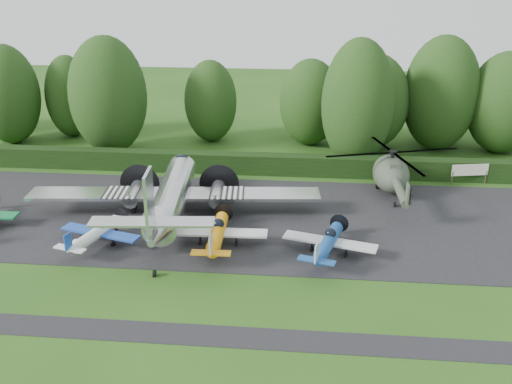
# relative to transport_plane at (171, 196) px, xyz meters

# --- Properties ---
(ground) EXTENTS (160.00, 160.00, 0.00)m
(ground) POSITION_rel_transport_plane_xyz_m (0.93, -9.12, -2.18)
(ground) COLOR #1F4814
(ground) RESTS_ON ground
(apron) EXTENTS (70.00, 18.00, 0.01)m
(apron) POSITION_rel_transport_plane_xyz_m (0.93, 0.88, -2.18)
(apron) COLOR black
(apron) RESTS_ON ground
(taxiway_verge) EXTENTS (70.00, 2.00, 0.00)m
(taxiway_verge) POSITION_rel_transport_plane_xyz_m (0.93, -15.12, -2.18)
(taxiway_verge) COLOR black
(taxiway_verge) RESTS_ON ground
(hedgerow) EXTENTS (90.00, 1.60, 2.00)m
(hedgerow) POSITION_rel_transport_plane_xyz_m (0.93, 11.88, -2.18)
(hedgerow) COLOR black
(hedgerow) RESTS_ON ground
(transport_plane) EXTENTS (24.37, 18.69, 7.81)m
(transport_plane) POSITION_rel_transport_plane_xyz_m (0.00, 0.00, 0.00)
(transport_plane) COLOR silver
(transport_plane) RESTS_ON ground
(light_plane_white) EXTENTS (6.46, 6.79, 2.48)m
(light_plane_white) POSITION_rel_transport_plane_xyz_m (-4.62, -4.85, -1.15)
(light_plane_white) COLOR silver
(light_plane_white) RESTS_ON ground
(light_plane_orange) EXTENTS (7.37, 7.75, 2.83)m
(light_plane_orange) POSITION_rel_transport_plane_xyz_m (4.46, -4.32, -1.00)
(light_plane_orange) COLOR orange
(light_plane_orange) RESTS_ON ground
(light_plane_blue) EXTENTS (6.90, 7.26, 2.65)m
(light_plane_blue) POSITION_rel_transport_plane_xyz_m (12.63, -4.88, -1.07)
(light_plane_blue) COLOR #184892
(light_plane_blue) RESTS_ON ground
(helicopter) EXTENTS (12.50, 14.64, 4.03)m
(helicopter) POSITION_rel_transport_plane_xyz_m (18.58, 7.77, -0.02)
(helicopter) COLOR #3A4736
(helicopter) RESTS_ON ground
(sign_board) EXTENTS (3.57, 0.13, 2.01)m
(sign_board) POSITION_rel_transport_plane_xyz_m (26.41, 10.74, -0.82)
(sign_board) COLOR #3F3326
(sign_board) RESTS_ON ground
(tree_1) EXTENTS (5.48, 5.48, 9.79)m
(tree_1) POSITION_rel_transport_plane_xyz_m (-17.60, 22.82, 2.70)
(tree_1) COLOR black
(tree_1) RESTS_ON ground
(tree_2) EXTENTS (8.37, 8.37, 10.77)m
(tree_2) POSITION_rel_transport_plane_xyz_m (17.79, 21.33, 3.20)
(tree_2) COLOR black
(tree_2) RESTS_ON ground
(tree_3) EXTENTS (6.55, 6.55, 10.87)m
(tree_3) POSITION_rel_transport_plane_xyz_m (25.70, 24.67, 3.24)
(tree_3) COLOR black
(tree_3) RESTS_ON ground
(tree_4) EXTENTS (8.35, 8.35, 12.78)m
(tree_4) POSITION_rel_transport_plane_xyz_m (-10.74, 17.17, 4.20)
(tree_4) COLOR black
(tree_4) RESTS_ON ground
(tree_6) EXTENTS (6.08, 6.08, 9.52)m
(tree_6) POSITION_rel_transport_plane_xyz_m (-0.47, 22.47, 2.57)
(tree_6) COLOR black
(tree_6) RESTS_ON ground
(tree_7) EXTENTS (6.97, 6.97, 9.86)m
(tree_7) POSITION_rel_transport_plane_xyz_m (11.04, 22.25, 2.74)
(tree_7) COLOR black
(tree_7) RESTS_ON ground
(tree_8) EXTENTS (7.20, 7.20, 11.41)m
(tree_8) POSITION_rel_transport_plane_xyz_m (-23.46, 19.62, 3.51)
(tree_8) COLOR black
(tree_8) RESTS_ON ground
(tree_9) EXTENTS (8.13, 8.13, 11.15)m
(tree_9) POSITION_rel_transport_plane_xyz_m (32.09, 21.20, 3.39)
(tree_9) COLOR black
(tree_9) RESTS_ON ground
(tree_10) EXTENTS (7.30, 7.30, 13.10)m
(tree_10) POSITION_rel_transport_plane_xyz_m (15.80, 15.40, 4.36)
(tree_10) COLOR black
(tree_10) RESTS_ON ground
(tree_11) EXTENTS (8.17, 8.17, 12.69)m
(tree_11) POSITION_rel_transport_plane_xyz_m (25.30, 21.68, 4.16)
(tree_11) COLOR black
(tree_11) RESTS_ON ground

